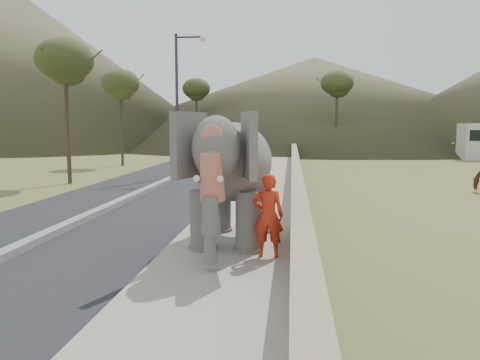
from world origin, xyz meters
name	(u,v)px	position (x,y,z in m)	size (l,w,h in m)	color
ground	(226,261)	(0.00, 0.00, 0.00)	(160.00, 160.00, 0.00)	olive
road	(146,192)	(-5.00, 10.00, 0.01)	(7.00, 120.00, 0.03)	black
median	(146,190)	(-5.00, 10.00, 0.11)	(0.35, 120.00, 0.22)	black
walkway	(258,193)	(0.00, 10.00, 0.07)	(3.00, 120.00, 0.15)	#9E9687
parapet	(296,182)	(1.65, 10.00, 0.55)	(0.30, 120.00, 1.10)	tan
lamppost	(182,91)	(-4.69, 15.93, 4.87)	(1.76, 0.36, 8.00)	#2E2D32
signboard	(184,149)	(-4.50, 15.40, 1.64)	(0.60, 0.08, 2.40)	#2D2D33
distant_car	(464,149)	(17.41, 35.60, 0.72)	(1.70, 4.23, 1.44)	silver
hill_left	(19,68)	(-38.00, 55.00, 11.00)	(60.00, 60.00, 22.00)	brown
hill_far	(314,100)	(5.00, 70.00, 7.00)	(80.00, 80.00, 14.00)	brown
elephant_and_man	(234,179)	(0.02, 1.32, 1.69)	(2.47, 4.39, 3.11)	slate
motorcyclist	(227,156)	(-2.97, 21.43, 0.86)	(2.74, 1.65, 2.05)	maroon
trees	(311,114)	(2.96, 28.83, 3.87)	(47.16, 43.82, 8.69)	#473828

